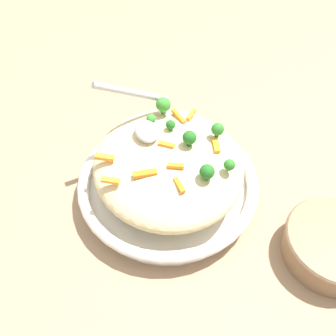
# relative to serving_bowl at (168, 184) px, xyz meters

# --- Properties ---
(ground_plane) EXTENTS (2.40, 2.40, 0.00)m
(ground_plane) POSITION_rel_serving_bowl_xyz_m (0.00, 0.00, -0.03)
(ground_plane) COLOR #9E7F60
(serving_bowl) EXTENTS (0.33, 0.33, 0.05)m
(serving_bowl) POSITION_rel_serving_bowl_xyz_m (0.00, 0.00, 0.00)
(serving_bowl) COLOR white
(serving_bowl) RESTS_ON ground_plane
(pasta_mound) EXTENTS (0.28, 0.26, 0.08)m
(pasta_mound) POSITION_rel_serving_bowl_xyz_m (0.00, 0.00, 0.06)
(pasta_mound) COLOR beige
(pasta_mound) RESTS_ON serving_bowl
(carrot_piece_0) EXTENTS (0.02, 0.03, 0.01)m
(carrot_piece_0) POSITION_rel_serving_bowl_xyz_m (-0.03, 0.11, 0.09)
(carrot_piece_0) COLOR orange
(carrot_piece_0) RESTS_ON pasta_mound
(carrot_piece_1) EXTENTS (0.02, 0.04, 0.01)m
(carrot_piece_1) POSITION_rel_serving_bowl_xyz_m (-0.04, 0.05, 0.09)
(carrot_piece_1) COLOR orange
(carrot_piece_1) RESTS_ON pasta_mound
(carrot_piece_2) EXTENTS (0.03, 0.02, 0.01)m
(carrot_piece_2) POSITION_rel_serving_bowl_xyz_m (-0.01, -0.08, 0.09)
(carrot_piece_2) COLOR orange
(carrot_piece_2) RESTS_ON pasta_mound
(carrot_piece_3) EXTENTS (0.02, 0.03, 0.01)m
(carrot_piece_3) POSITION_rel_serving_bowl_xyz_m (0.01, 0.00, 0.10)
(carrot_piece_3) COLOR orange
(carrot_piece_3) RESTS_ON pasta_mound
(carrot_piece_4) EXTENTS (0.03, 0.01, 0.01)m
(carrot_piece_4) POSITION_rel_serving_bowl_xyz_m (-0.07, 0.01, 0.09)
(carrot_piece_4) COLOR orange
(carrot_piece_4) RESTS_ON pasta_mound
(carrot_piece_5) EXTENTS (0.02, 0.03, 0.01)m
(carrot_piece_5) POSITION_rel_serving_bowl_xyz_m (0.02, 0.10, 0.09)
(carrot_piece_5) COLOR orange
(carrot_piece_5) RESTS_ON pasta_mound
(carrot_piece_6) EXTENTS (0.02, 0.03, 0.01)m
(carrot_piece_6) POSITION_rel_serving_bowl_xyz_m (-0.04, 0.00, 0.10)
(carrot_piece_6) COLOR orange
(carrot_piece_6) RESTS_ON pasta_mound
(carrot_piece_7) EXTENTS (0.03, 0.03, 0.01)m
(carrot_piece_7) POSITION_rel_serving_bowl_xyz_m (0.08, -0.07, 0.09)
(carrot_piece_7) COLOR orange
(carrot_piece_7) RESTS_ON pasta_mound
(carrot_piece_8) EXTENTS (0.04, 0.02, 0.01)m
(carrot_piece_8) POSITION_rel_serving_bowl_xyz_m (0.08, -0.05, 0.09)
(carrot_piece_8) COLOR orange
(carrot_piece_8) RESTS_ON pasta_mound
(broccoli_floret_0) EXTENTS (0.02, 0.02, 0.03)m
(broccoli_floret_0) POSITION_rel_serving_bowl_xyz_m (0.01, -0.09, 0.10)
(broccoli_floret_0) COLOR #296820
(broccoli_floret_0) RESTS_ON pasta_mound
(broccoli_floret_1) EXTENTS (0.02, 0.02, 0.03)m
(broccoli_floret_1) POSITION_rel_serving_bowl_xyz_m (-0.07, -0.04, 0.10)
(broccoli_floret_1) COLOR #205B1C
(broccoli_floret_1) RESTS_ON pasta_mound
(broccoli_floret_2) EXTENTS (0.03, 0.03, 0.03)m
(broccoli_floret_2) POSITION_rel_serving_bowl_xyz_m (0.10, -0.02, 0.11)
(broccoli_floret_2) COLOR #377928
(broccoli_floret_2) RESTS_ON pasta_mound
(broccoli_floret_3) EXTENTS (0.02, 0.02, 0.02)m
(broccoli_floret_3) POSITION_rel_serving_bowl_xyz_m (0.05, -0.02, 0.10)
(broccoli_floret_3) COLOR #205B1C
(broccoli_floret_3) RESTS_ON pasta_mound
(broccoli_floret_4) EXTENTS (0.02, 0.02, 0.03)m
(broccoli_floret_4) POSITION_rel_serving_bowl_xyz_m (-0.00, -0.04, 0.11)
(broccoli_floret_4) COLOR #205B1C
(broccoli_floret_4) RESTS_ON pasta_mound
(broccoli_floret_5) EXTENTS (0.02, 0.02, 0.02)m
(broccoli_floret_5) POSITION_rel_serving_bowl_xyz_m (0.07, 0.01, 0.10)
(broccoli_floret_5) COLOR #377928
(broccoli_floret_5) RESTS_ON pasta_mound
(broccoli_floret_6) EXTENTS (0.02, 0.02, 0.02)m
(broccoli_floret_6) POSITION_rel_serving_bowl_xyz_m (-0.07, -0.08, 0.10)
(broccoli_floret_6) COLOR #296820
(broccoli_floret_6) RESTS_ON pasta_mound
(serving_spoon) EXTENTS (0.11, 0.14, 0.09)m
(serving_spoon) POSITION_rel_serving_bowl_xyz_m (0.07, 0.03, 0.12)
(serving_spoon) COLOR #B7B7BC
(serving_spoon) RESTS_ON pasta_mound
(companion_bowl) EXTENTS (0.17, 0.17, 0.05)m
(companion_bowl) POSITION_rel_serving_bowl_xyz_m (-0.21, -0.22, 0.01)
(companion_bowl) COLOR #8C6B4C
(companion_bowl) RESTS_ON ground_plane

